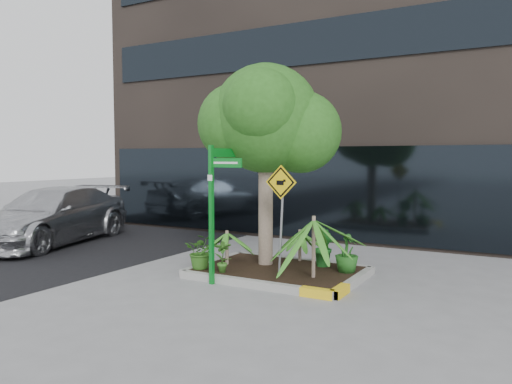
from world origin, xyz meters
The scene contains 15 objects.
ground centered at (0.00, 0.00, 0.00)m, with size 80.00×80.00×0.00m, color gray.
asphalt_road centered at (-6.50, 0.00, 0.01)m, with size 7.00×80.00×0.01m, color black.
building centered at (0.50, 8.50, 7.50)m, with size 18.00×8.00×15.00m, color #2D2621.
planter centered at (0.23, 0.27, 0.10)m, with size 3.35×2.36×0.15m.
tree centered at (-0.23, 0.57, 3.20)m, with size 2.92×2.59×4.38m.
palm_front centered at (1.11, -0.06, 1.24)m, with size 1.31×1.31×1.45m.
palm_left centered at (-0.92, 0.12, 0.82)m, with size 0.80×0.80×0.89m.
palm_back centered at (0.27, 1.20, 0.79)m, with size 0.77×0.77×0.85m.
parked_car centered at (-7.04, 0.62, 0.78)m, with size 2.18×5.35×1.55m, color #B3B4B9.
shrub_a centered at (-1.15, -0.48, 0.51)m, with size 0.65×0.65×0.72m, color #2D611B.
shrub_b centered at (1.51, 0.67, 0.55)m, with size 0.45×0.45×0.81m, color #215D1C.
shrub_c centered at (-0.59, -0.55, 0.47)m, with size 0.34×0.34×0.64m, color #387323.
shrub_d centered at (0.95, 0.88, 0.57)m, with size 0.46×0.46×0.83m, color #1F6B23.
street_sign_post centered at (-0.54, -0.88, 1.63)m, with size 0.78×0.82×2.63m.
cattle_sign centered at (0.52, -0.23, 1.57)m, with size 0.65×0.22×2.11m.
Camera 1 is at (4.70, -8.64, 2.40)m, focal length 35.00 mm.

